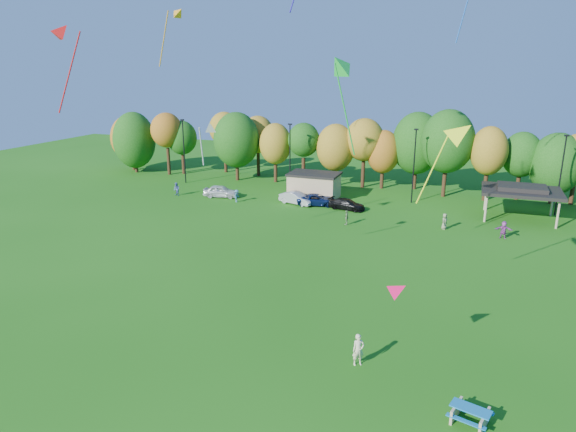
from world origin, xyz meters
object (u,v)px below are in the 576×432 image
(car_b, at_px, (297,198))
(car_a, at_px, (221,191))
(car_c, at_px, (317,200))
(car_d, at_px, (347,204))
(picnic_table, at_px, (470,414))
(kite_flyer, at_px, (358,350))

(car_b, bearing_deg, car_a, 108.26)
(car_c, relative_size, car_d, 1.12)
(picnic_table, xyz_separation_m, car_d, (-14.55, 34.61, 0.17))
(picnic_table, bearing_deg, car_d, 128.97)
(kite_flyer, bearing_deg, car_b, 82.71)
(car_b, bearing_deg, kite_flyer, -137.38)
(picnic_table, relative_size, car_a, 0.49)
(car_a, xyz_separation_m, car_b, (10.28, 0.10, -0.03))
(kite_flyer, relative_size, car_d, 0.43)
(car_b, xyz_separation_m, car_c, (2.49, 0.35, -0.06))
(kite_flyer, relative_size, car_a, 0.42)
(kite_flyer, height_order, car_c, kite_flyer)
(picnic_table, height_order, car_b, car_b)
(picnic_table, xyz_separation_m, car_a, (-31.17, 34.79, 0.30))
(car_a, relative_size, car_d, 1.03)
(picnic_table, xyz_separation_m, car_c, (-18.40, 35.23, 0.21))
(picnic_table, distance_m, car_c, 39.74)
(kite_flyer, distance_m, car_a, 40.47)
(picnic_table, xyz_separation_m, car_b, (-20.89, 34.88, 0.27))
(car_c, distance_m, car_d, 3.90)
(car_c, bearing_deg, car_d, -111.78)
(car_c, bearing_deg, kite_flyer, -171.78)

